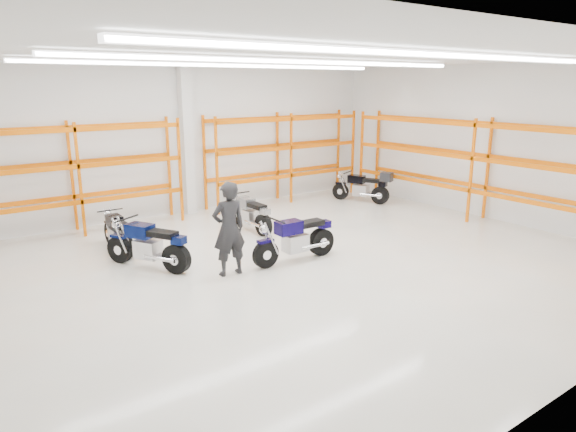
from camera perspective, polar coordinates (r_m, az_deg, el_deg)
ground at (r=11.66m, az=1.68°, el=-5.25°), size 14.00×14.00×0.00m
room_shell at (r=11.01m, az=1.73°, el=11.07°), size 14.02×12.02×4.51m
motorcycle_main at (r=11.69m, az=1.13°, el=-2.61°), size 2.18×0.72×1.07m
motorcycle_back_a at (r=13.02m, az=-18.33°, el=-1.88°), size 0.62×1.88×0.93m
motorcycle_back_b at (r=11.56m, az=-15.04°, el=-3.29°), size 1.21×2.00×1.08m
motorcycle_back_c at (r=14.09m, az=-4.18°, el=0.17°), size 0.66×2.00×0.98m
motorcycle_back_d at (r=17.63m, az=8.59°, el=3.17°), size 1.11×2.02×1.09m
standing_man at (r=10.76m, az=-6.59°, el=-1.43°), size 0.76×0.53×2.01m
structural_column at (r=16.06m, az=-11.17°, el=8.20°), size 0.32×0.32×4.50m
pallet_racking_back_left at (r=14.70m, az=-22.62°, el=4.96°), size 5.67×0.87×3.00m
pallet_racking_back_right at (r=17.53m, az=-0.43°, el=7.45°), size 5.67×0.87×3.00m
pallet_racking_side at (r=15.94m, az=20.61°, el=5.92°), size 0.87×9.07×3.00m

